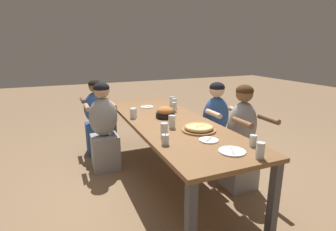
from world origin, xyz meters
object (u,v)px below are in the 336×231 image
at_px(diner_near_midleft, 104,130).
at_px(drinking_glass_g, 172,102).
at_px(cocktail_glass_blue, 165,140).
at_px(drinking_glass_f, 172,123).
at_px(drinking_glass_j, 174,104).
at_px(empty_plate_c, 209,140).
at_px(empty_plate_b, 232,151).
at_px(drinking_glass_c, 260,151).
at_px(diner_far_center, 215,131).
at_px(empty_plate_a, 147,107).
at_px(diner_near_left, 97,121).
at_px(diner_far_midright, 241,143).
at_px(skillet_bowl, 165,113).
at_px(pizza_board_main, 199,128).
at_px(drinking_glass_i, 171,120).
at_px(drinking_glass_e, 133,114).
at_px(drinking_glass_d, 134,113).
at_px(drinking_glass_h, 164,131).
at_px(drinking_glass_b, 174,107).
at_px(drinking_glass_a, 253,141).

bearing_deg(diner_near_midleft, drinking_glass_g, 4.51).
xyz_separation_m(cocktail_glass_blue, drinking_glass_f, (-0.42, 0.25, 0.02)).
bearing_deg(drinking_glass_j, empty_plate_c, -10.35).
bearing_deg(empty_plate_b, drinking_glass_c, 31.94).
relative_size(diner_near_midleft, diner_far_center, 1.00).
height_order(empty_plate_a, diner_near_left, diner_near_left).
height_order(cocktail_glass_blue, diner_far_midright, diner_far_midright).
xyz_separation_m(drinking_glass_c, drinking_glass_f, (-0.98, -0.31, -0.01)).
xyz_separation_m(empty_plate_c, drinking_glass_g, (-1.44, 0.27, 0.05)).
height_order(skillet_bowl, empty_plate_a, skillet_bowl).
height_order(empty_plate_a, empty_plate_c, same).
bearing_deg(diner_near_midleft, diner_near_left, 90.00).
height_order(cocktail_glass_blue, drinking_glass_g, drinking_glass_g).
bearing_deg(pizza_board_main, empty_plate_b, -2.12).
bearing_deg(drinking_glass_i, drinking_glass_g, 155.46).
height_order(drinking_glass_c, drinking_glass_g, drinking_glass_g).
distance_m(skillet_bowl, drinking_glass_i, 0.29).
height_order(diner_near_left, diner_far_center, diner_far_center).
relative_size(skillet_bowl, empty_plate_c, 1.85).
bearing_deg(drinking_glass_i, drinking_glass_f, -19.20).
bearing_deg(cocktail_glass_blue, drinking_glass_c, 45.12).
bearing_deg(diner_far_midright, drinking_glass_e, -35.99).
bearing_deg(drinking_glass_c, empty_plate_a, -173.06).
height_order(skillet_bowl, drinking_glass_j, drinking_glass_j).
bearing_deg(diner_near_left, diner_near_midleft, -90.00).
relative_size(empty_plate_b, diner_near_midleft, 0.19).
xyz_separation_m(drinking_glass_d, drinking_glass_g, (-0.33, 0.66, 0.01)).
bearing_deg(diner_far_center, drinking_glass_h, 30.39).
xyz_separation_m(drinking_glass_b, drinking_glass_e, (0.11, -0.60, -0.01)).
bearing_deg(cocktail_glass_blue, drinking_glass_h, 160.66).
xyz_separation_m(drinking_glass_b, drinking_glass_f, (0.65, -0.32, -0.00)).
xyz_separation_m(empty_plate_c, diner_near_midleft, (-1.36, -0.73, -0.22)).
relative_size(drinking_glass_e, diner_far_midright, 0.10).
height_order(cocktail_glass_blue, drinking_glass_e, same).
bearing_deg(drinking_glass_e, empty_plate_b, 19.40).
xyz_separation_m(drinking_glass_e, diner_far_midright, (0.75, 1.03, -0.26)).
bearing_deg(empty_plate_b, diner_far_center, 152.96).
distance_m(drinking_glass_c, drinking_glass_d, 1.69).
xyz_separation_m(drinking_glass_a, drinking_glass_d, (-1.37, -0.68, 0.00)).
height_order(empty_plate_a, drinking_glass_a, drinking_glass_a).
bearing_deg(drinking_glass_f, drinking_glass_e, -152.78).
bearing_deg(drinking_glass_i, pizza_board_main, 27.61).
height_order(drinking_glass_f, diner_far_midright, diner_far_midright).
bearing_deg(diner_near_midleft, empty_plate_b, -65.13).
xyz_separation_m(skillet_bowl, diner_near_left, (-1.06, -0.67, -0.31)).
bearing_deg(empty_plate_a, drinking_glass_c, 6.94).
bearing_deg(drinking_glass_c, drinking_glass_a, 150.74).
bearing_deg(drinking_glass_e, empty_plate_c, 22.73).
bearing_deg(drinking_glass_a, skillet_bowl, -163.49).
height_order(drinking_glass_i, diner_near_left, diner_near_left).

